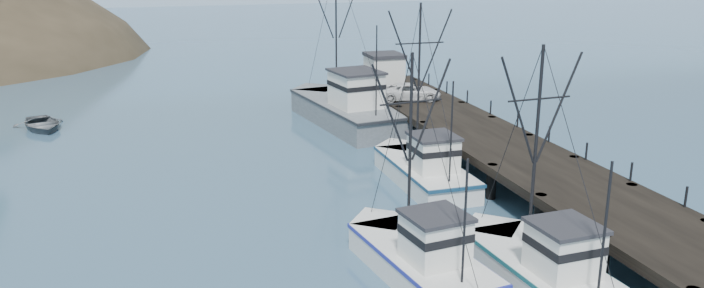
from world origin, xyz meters
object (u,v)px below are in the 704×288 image
at_px(work_vessel, 344,108).
at_px(motorboat, 42,129).
at_px(trawler_mid, 418,257).
at_px(pier, 492,142).
at_px(trawler_far, 423,169).
at_px(trawler_near, 540,268).
at_px(pickup_truck, 410,92).
at_px(pier_shed, 384,69).

bearing_deg(work_vessel, motorboat, 167.73).
relative_size(trawler_mid, motorboat, 1.86).
bearing_deg(pier, trawler_far, -165.93).
xyz_separation_m(trawler_near, motorboat, (-23.21, 33.57, -0.82)).
distance_m(trawler_far, motorboat, 30.90).
xyz_separation_m(pier, trawler_far, (-5.20, -1.30, -0.87)).
xyz_separation_m(trawler_near, pickup_truck, (4.54, 26.67, 1.85)).
bearing_deg(motorboat, pier_shed, -17.93).
height_order(trawler_mid, work_vessel, work_vessel).
bearing_deg(motorboat, trawler_near, -71.84).
relative_size(work_vessel, motorboat, 2.94).
bearing_deg(trawler_near, work_vessel, 90.53).
bearing_deg(work_vessel, pier_shed, 41.91).
distance_m(pier_shed, pickup_truck, 6.25).
xyz_separation_m(pier, trawler_near, (-5.53, -14.88, -0.87)).
bearing_deg(trawler_mid, pickup_truck, 69.65).
relative_size(trawler_mid, trawler_far, 0.90).
xyz_separation_m(work_vessel, motorboat, (-22.95, 4.99, -1.23)).
height_order(trawler_near, pickup_truck, trawler_near).
height_order(trawler_mid, motorboat, trawler_mid).
xyz_separation_m(pier, pickup_truck, (-0.99, 11.79, 0.98)).
relative_size(trawler_far, pickup_truck, 2.26).
height_order(trawler_mid, pier_shed, trawler_mid).
height_order(trawler_near, trawler_far, trawler_far).
relative_size(trawler_mid, pier_shed, 3.07).
distance_m(trawler_near, trawler_far, 13.58).
xyz_separation_m(work_vessel, pier_shed, (4.79, 4.30, 2.19)).
distance_m(trawler_mid, trawler_far, 12.20).
xyz_separation_m(trawler_near, trawler_mid, (-4.48, 2.36, -0.00)).
height_order(trawler_mid, trawler_far, trawler_far).
relative_size(trawler_near, pier_shed, 3.21).
relative_size(trawler_near, motorboat, 1.94).
relative_size(trawler_mid, pickup_truck, 2.04).
relative_size(work_vessel, pier_shed, 4.86).
height_order(work_vessel, pier_shed, work_vessel).
distance_m(trawler_mid, work_vessel, 26.55).
relative_size(pier, trawler_near, 4.29).
bearing_deg(motorboat, work_vessel, -28.78).
height_order(work_vessel, motorboat, work_vessel).
xyz_separation_m(pier_shed, pickup_truck, (0.01, -6.21, -0.75)).
bearing_deg(pier_shed, trawler_near, -97.84).
height_order(trawler_near, trawler_mid, trawler_near).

